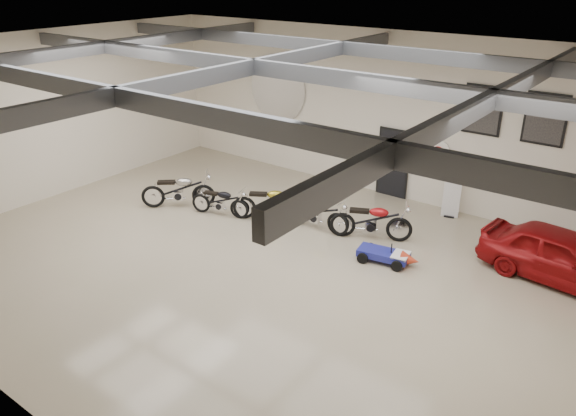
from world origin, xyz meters
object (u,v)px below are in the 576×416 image
Objects in this scene: banner_stand at (453,188)px; motorcycle_silver at (178,190)px; motorcycle_black at (220,201)px; motorcycle_red at (371,220)px; motorcycle_yellow at (316,212)px; vintage_car at (563,256)px; motorcycle_gold at (269,202)px; go_kart at (389,253)px.

motorcycle_silver is (-6.79, -4.18, -0.33)m from banner_stand.
motorcycle_black is (1.42, 0.29, -0.10)m from motorcycle_silver.
motorcycle_red is (5.64, 1.57, -0.01)m from motorcycle_silver.
motorcycle_yellow is 0.55× the size of vintage_car.
banner_stand is 2.87m from motorcycle_red.
motorcycle_silver is 1.01× the size of motorcycle_red.
banner_stand reaches higher than motorcycle_gold.
banner_stand is at bearing 7.60° from motorcycle_gold.
motorcycle_silver is 1.06× the size of motorcycle_yellow.
motorcycle_red is 0.57× the size of vintage_car.
banner_stand is at bearing 77.71° from go_kart.
banner_stand is 0.83× the size of motorcycle_silver.
motorcycle_gold is 1.43m from motorcycle_yellow.
motorcycle_silver is 1.40× the size of go_kart.
motorcycle_black is at bearing -158.50° from banner_stand.
vintage_car is at bearing -16.02° from motorcycle_red.
motorcycle_silver is at bearing -166.99° from motorcycle_yellow.
motorcycle_black is at bearing -29.08° from motorcycle_silver.
banner_stand is 1.01× the size of motorcycle_black.
vintage_car is at bearing -20.69° from motorcycle_gold.
motorcycle_yellow is at bearing -145.94° from banner_stand.
motorcycle_red is (2.91, 0.64, 0.01)m from motorcycle_gold.
motorcycle_red is (4.23, 1.28, 0.09)m from motorcycle_black.
motorcycle_gold is at bearing 9.65° from motorcycle_black.
motorcycle_red is at bearing 105.74° from vintage_car.
banner_stand is 0.88× the size of motorcycle_yellow.
banner_stand is at bearing 67.52° from vintage_car.
motorcycle_red is (-1.14, -2.62, -0.34)m from banner_stand.
vintage_car is (8.76, 2.01, 0.17)m from motorcycle_black.
motorcycle_black is 8.99m from vintage_car.
motorcycle_yellow is (2.72, 0.90, 0.06)m from motorcycle_black.
motorcycle_silver is 1.45m from motorcycle_black.
motorcycle_black is at bearing 174.36° from go_kart.
motorcycle_silver is at bearing 175.28° from motorcycle_black.
motorcycle_silver is at bearing 109.27° from vintage_car.
motorcycle_silver is 0.58× the size of vintage_car.
motorcycle_black is (-5.37, -3.89, -0.43)m from banner_stand.
motorcycle_gold is (1.32, 0.64, 0.08)m from motorcycle_black.
motorcycle_gold is (-4.05, -3.25, -0.35)m from banner_stand.
motorcycle_black is 4.42m from motorcycle_red.
go_kart is (3.91, -0.25, -0.26)m from motorcycle_gold.
motorcycle_silver is 6.68m from go_kart.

